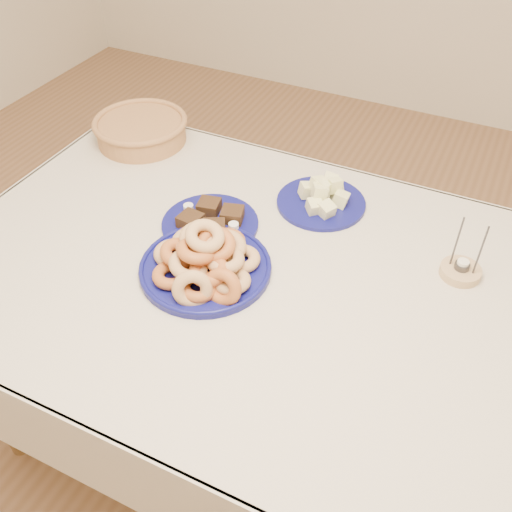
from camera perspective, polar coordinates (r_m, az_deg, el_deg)
name	(u,v)px	position (r m, az deg, el deg)	size (l,w,h in m)	color
ground	(262,432)	(2.04, 0.64, -17.20)	(5.00, 5.00, 0.00)	brown
dining_table	(264,302)	(1.52, 0.82, -4.65)	(1.71, 1.11, 0.75)	brown
donut_platter	(205,261)	(1.42, -5.11, -0.50)	(0.44, 0.44, 0.15)	navy
melon_plate	(323,197)	(1.66, 6.70, 5.86)	(0.30, 0.30, 0.09)	navy
brownie_plate	(210,222)	(1.58, -4.57, 3.43)	(0.29, 0.29, 0.05)	navy
wicker_basket	(141,129)	(1.98, -11.43, 12.33)	(0.41, 0.41, 0.08)	#8F6039
candle_holder	(461,270)	(1.52, 19.78, -1.35)	(0.12, 0.12, 0.17)	tan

